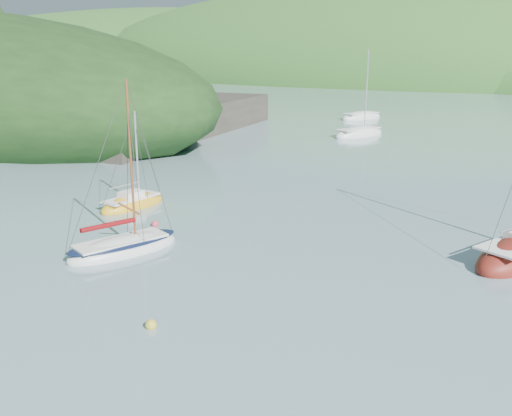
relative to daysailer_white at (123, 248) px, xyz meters
The scene contains 6 objects.
ground 6.33m from the daysailer_white, 30.31° to the right, with size 700.00×700.00×0.00m, color #7597A2.
daysailer_white is the anchor object (origin of this frame).
sailboat_yellow 8.36m from the daysailer_white, 131.25° to the left, with size 2.21×5.00×6.50m.
distant_sloop_a 41.90m from the daysailer_white, 96.87° to the left, with size 4.79×7.63×10.27m.
distant_sloop_c 57.64m from the daysailer_white, 100.91° to the left, with size 4.90×7.49×10.09m.
mooring_buoys 2.83m from the daysailer_white, 41.85° to the left, with size 24.47×13.63×0.49m.
Camera 1 is at (14.23, -15.53, 9.73)m, focal length 40.00 mm.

